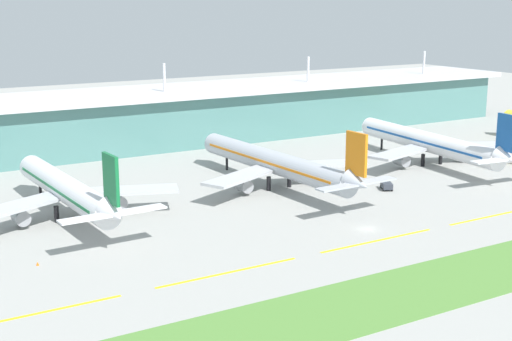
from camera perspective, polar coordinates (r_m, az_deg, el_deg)
ground_plane at (r=155.06m, az=8.66°, el=-4.56°), size 600.00×600.00×0.00m
terminal_building at (r=243.09m, az=-7.63°, el=4.18°), size 288.00×34.00×27.34m
airliner_near_middle at (r=164.44m, az=-14.52°, el=-1.47°), size 48.77×61.05×18.90m
airliner_center at (r=185.52m, az=1.55°, el=0.59°), size 48.75×70.53×18.90m
airliner_far_middle at (r=218.29m, az=13.39°, el=2.14°), size 48.56×69.37×18.90m
taxiway_stripe_west at (r=118.43m, az=-16.96°, el=-10.69°), size 28.00×0.70×0.04m
taxiway_stripe_mid_west at (r=129.74m, az=-2.16°, el=-7.97°), size 28.00×0.70×0.04m
taxiway_stripe_centre at (r=148.16m, az=9.48°, el=-5.42°), size 28.00×0.70×0.04m
taxiway_stripe_mid_east at (r=171.42m, az=18.19°, el=-3.35°), size 28.00×0.70×0.04m
grass_verge at (r=134.83m, az=16.82°, el=-7.70°), size 300.00×18.00×0.10m
pushback_tug at (r=187.57m, az=10.17°, el=-1.15°), size 4.23×5.01×1.85m
safety_cone_left_wingtip at (r=138.64m, az=-16.70°, el=-6.98°), size 0.56×0.56×0.70m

